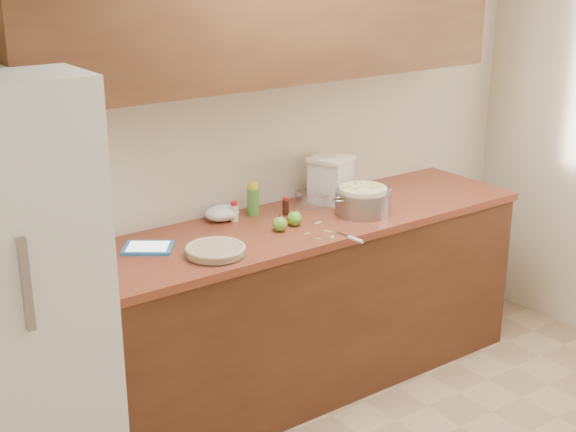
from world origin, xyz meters
TOP-DOWN VIEW (x-y plane):
  - room_shell at (0.00, 0.00)m, footprint 3.60×3.60m
  - counter_run at (0.00, 1.48)m, footprint 2.64×0.68m
  - upper_cabinets at (0.00, 1.63)m, footprint 2.60×0.34m
  - fridge at (-1.44, 1.44)m, footprint 0.70×0.70m
  - pie at (-0.53, 1.32)m, footprint 0.28×0.28m
  - colander at (0.38, 1.38)m, footprint 0.38×0.28m
  - flour_canister at (0.38, 1.63)m, footprint 0.26×0.26m
  - tablet at (-0.74, 1.56)m, footprint 0.28×0.26m
  - paring_knife at (0.09, 1.10)m, footprint 0.04×0.18m
  - lemon_bottle at (-0.08, 1.68)m, footprint 0.06×0.06m
  - cinnamon_shaker at (-0.21, 1.66)m, footprint 0.04×0.04m
  - vanilla_bottle at (0.05, 1.59)m, footprint 0.03×0.03m
  - mixing_bowl at (0.26, 1.63)m, footprint 0.19×0.19m
  - paper_towel at (-0.25, 1.71)m, footprint 0.21×0.19m
  - apple_left at (-0.11, 1.41)m, footprint 0.07×0.07m
  - apple_center at (-0.01, 1.43)m, footprint 0.07×0.07m
  - peel_a at (0.11, 1.39)m, footprint 0.05×0.04m
  - peel_b at (0.07, 1.27)m, footprint 0.03×0.05m
  - peel_c at (0.04, 1.19)m, footprint 0.04×0.04m
  - peel_d at (-0.03, 1.21)m, footprint 0.03×0.03m
  - peel_e at (-0.03, 1.30)m, footprint 0.04×0.02m

SIDE VIEW (x-z plane):
  - counter_run at x=0.00m, z-range 0.00..0.92m
  - fridge at x=-1.44m, z-range 0.00..1.80m
  - peel_a at x=0.11m, z-range 0.92..0.92m
  - peel_b at x=0.07m, z-range 0.92..0.92m
  - peel_c at x=0.04m, z-range 0.92..0.92m
  - peel_d at x=-0.03m, z-range 0.92..0.92m
  - peel_e at x=-0.03m, z-range 0.92..0.92m
  - paring_knife at x=0.09m, z-range 0.92..0.94m
  - tablet at x=-0.74m, z-range 0.92..0.94m
  - pie at x=-0.53m, z-range 0.92..0.97m
  - apple_left at x=-0.11m, z-range 0.91..1.00m
  - apple_center at x=-0.01m, z-range 0.91..1.00m
  - paper_towel at x=-0.25m, z-range 0.92..1.00m
  - mixing_bowl at x=0.26m, z-range 0.92..0.99m
  - vanilla_bottle at x=0.05m, z-range 0.92..1.01m
  - cinnamon_shaker at x=-0.21m, z-range 0.92..1.02m
  - colander at x=0.38m, z-range 0.92..1.06m
  - lemon_bottle at x=-0.08m, z-range 0.92..1.09m
  - flour_canister at x=0.38m, z-range 0.92..1.17m
  - room_shell at x=0.00m, z-range -0.50..3.10m
  - upper_cabinets at x=0.00m, z-range 1.60..2.30m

